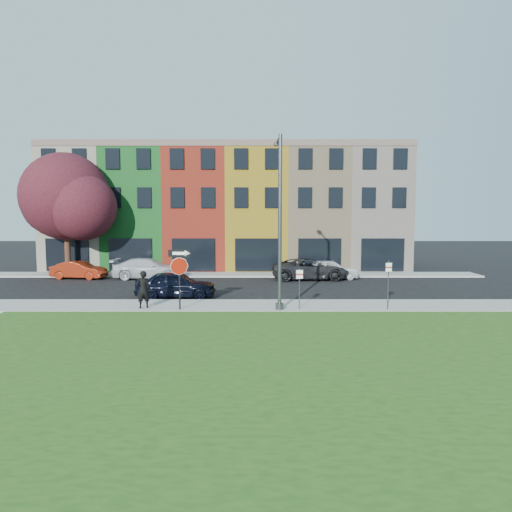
{
  "coord_description": "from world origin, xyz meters",
  "views": [
    {
      "loc": [
        -0.03,
        -19.83,
        4.72
      ],
      "look_at": [
        -0.04,
        4.0,
        2.52
      ],
      "focal_mm": 32.0,
      "sensor_mm": 36.0,
      "label": 1
    }
  ],
  "objects_px": {
    "man": "(143,289)",
    "stop_sign": "(179,267)",
    "street_lamp": "(280,222)",
    "sedan_near": "(176,285)"
  },
  "relations": [
    {
      "from": "stop_sign",
      "to": "sedan_near",
      "type": "xyz_separation_m",
      "value": [
        -0.83,
        3.7,
        -1.43
      ]
    },
    {
      "from": "stop_sign",
      "to": "sedan_near",
      "type": "relative_size",
      "value": 0.65
    },
    {
      "from": "stop_sign",
      "to": "man",
      "type": "xyz_separation_m",
      "value": [
        -1.85,
        0.35,
        -1.15
      ]
    },
    {
      "from": "street_lamp",
      "to": "stop_sign",
      "type": "bearing_deg",
      "value": -179.46
    },
    {
      "from": "man",
      "to": "stop_sign",
      "type": "bearing_deg",
      "value": 148.97
    },
    {
      "from": "man",
      "to": "sedan_near",
      "type": "xyz_separation_m",
      "value": [
        1.02,
        3.35,
        -0.28
      ]
    },
    {
      "from": "sedan_near",
      "to": "stop_sign",
      "type": "bearing_deg",
      "value": -167.34
    },
    {
      "from": "street_lamp",
      "to": "man",
      "type": "bearing_deg",
      "value": 176.76
    },
    {
      "from": "stop_sign",
      "to": "street_lamp",
      "type": "bearing_deg",
      "value": 6.41
    },
    {
      "from": "man",
      "to": "street_lamp",
      "type": "height_order",
      "value": "street_lamp"
    }
  ]
}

